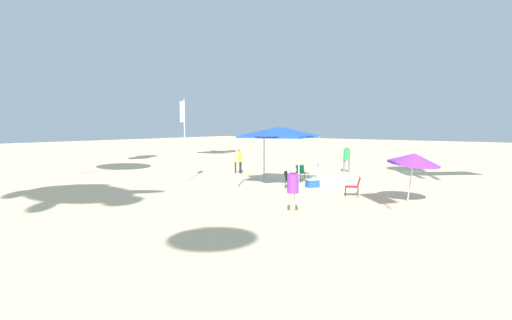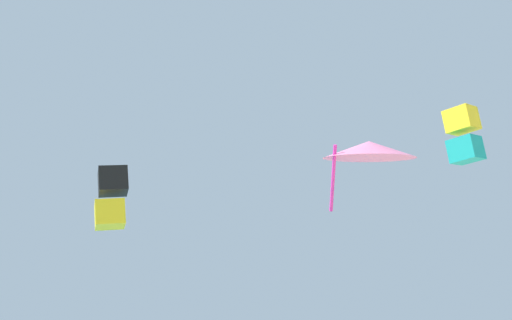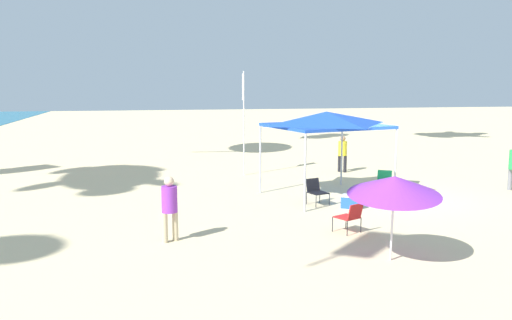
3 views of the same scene
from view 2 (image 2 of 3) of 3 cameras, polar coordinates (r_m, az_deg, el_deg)
kite_box_yellow at (r=31.59m, az=20.34°, el=2.41°), size 1.99×1.88×3.18m
kite_delta_pink at (r=27.28m, az=11.39°, el=1.02°), size 6.01×5.99×3.79m
kite_box_black at (r=27.06m, az=-14.48°, el=-3.74°), size 1.95×1.96×2.94m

